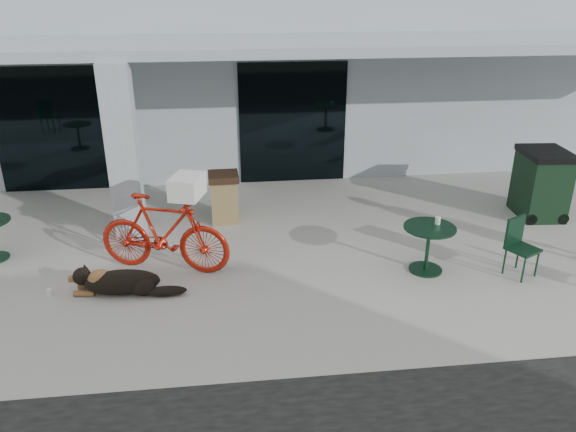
{
  "coord_description": "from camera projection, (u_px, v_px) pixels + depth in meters",
  "views": [
    {
      "loc": [
        0.24,
        -7.31,
        4.42
      ],
      "look_at": [
        1.17,
        0.57,
        1.0
      ],
      "focal_mm": 35.0,
      "sensor_mm": 36.0,
      "label": 1
    }
  ],
  "objects": [
    {
      "name": "ground",
      "position": [
        215.0,
        296.0,
        8.39
      ],
      "size": [
        80.0,
        80.0,
        0.0
      ],
      "primitive_type": "plane",
      "color": "#A5A39C",
      "rests_on": "ground"
    },
    {
      "name": "cup_near_dog",
      "position": [
        49.0,
        292.0,
        8.4
      ],
      "size": [
        0.09,
        0.09,
        0.09
      ],
      "primitive_type": "cylinder",
      "rotation": [
        0.0,
        0.0,
        0.18
      ],
      "color": "white",
      "rests_on": "ground"
    },
    {
      "name": "wheeled_bin",
      "position": [
        541.0,
        183.0,
        10.96
      ],
      "size": [
        0.9,
        1.1,
        1.33
      ],
      "primitive_type": null,
      "rotation": [
        0.0,
        0.0,
        -0.08
      ],
      "color": "black",
      "rests_on": "ground"
    },
    {
      "name": "storefront_glass_right",
      "position": [
        293.0,
        123.0,
        12.59
      ],
      "size": [
        2.4,
        0.06,
        2.7
      ],
      "primitive_type": "cube",
      "color": "black",
      "rests_on": "ground"
    },
    {
      "name": "cup_on_table",
      "position": [
        438.0,
        221.0,
        8.89
      ],
      "size": [
        0.09,
        0.09,
        0.12
      ],
      "primitive_type": "cylinder",
      "rotation": [
        0.0,
        0.0,
        -0.05
      ],
      "color": "white",
      "rests_on": "cafe_table_far"
    },
    {
      "name": "cafe_table_far",
      "position": [
        428.0,
        249.0,
        8.97
      ],
      "size": [
        0.87,
        0.87,
        0.78
      ],
      "primitive_type": null,
      "rotation": [
        0.0,
        0.0,
        -0.05
      ],
      "color": "#123621",
      "rests_on": "ground"
    },
    {
      "name": "overhang",
      "position": [
        206.0,
        46.0,
        10.4
      ],
      "size": [
        22.0,
        2.8,
        0.18
      ],
      "primitive_type": "cube",
      "color": "#AAB7C1",
      "rests_on": "column"
    },
    {
      "name": "trash_receptacle",
      "position": [
        224.0,
        197.0,
        10.77
      ],
      "size": [
        0.59,
        0.59,
        0.97
      ],
      "primitive_type": null,
      "rotation": [
        0.0,
        0.0,
        0.03
      ],
      "color": "olive",
      "rests_on": "ground"
    },
    {
      "name": "bicycle",
      "position": [
        164.0,
        233.0,
        8.9
      ],
      "size": [
        2.24,
        1.24,
        1.3
      ],
      "primitive_type": "imported",
      "rotation": [
        0.0,
        0.0,
        1.26
      ],
      "color": "#AB1C0D",
      "rests_on": "ground"
    },
    {
      "name": "dog",
      "position": [
        122.0,
        281.0,
        8.38
      ],
      "size": [
        1.34,
        0.57,
        0.43
      ],
      "primitive_type": null,
      "rotation": [
        0.0,
        0.0,
        -0.11
      ],
      "color": "black",
      "rests_on": "ground"
    },
    {
      "name": "building",
      "position": [
        211.0,
        62.0,
        15.25
      ],
      "size": [
        22.0,
        7.0,
        4.5
      ],
      "primitive_type": "cube",
      "color": "#AAB7C1",
      "rests_on": "ground"
    },
    {
      "name": "laundry_basket",
      "position": [
        187.0,
        187.0,
        8.5
      ],
      "size": [
        0.58,
        0.68,
        0.34
      ],
      "primitive_type": "cube",
      "rotation": [
        0.0,
        0.0,
        1.26
      ],
      "color": "white",
      "rests_on": "bicycle"
    },
    {
      "name": "storefront_glass_left",
      "position": [
        62.0,
        130.0,
        12.05
      ],
      "size": [
        2.8,
        0.06,
        2.7
      ],
      "primitive_type": "cube",
      "color": "black",
      "rests_on": "ground"
    },
    {
      "name": "column",
      "position": [
        123.0,
        154.0,
        9.71
      ],
      "size": [
        0.5,
        0.5,
        3.12
      ],
      "primitive_type": "cube",
      "color": "#AAB7C1",
      "rests_on": "ground"
    },
    {
      "name": "cafe_chair_far_a",
      "position": [
        523.0,
        248.0,
        8.79
      ],
      "size": [
        0.59,
        0.61,
        0.94
      ],
      "primitive_type": null,
      "rotation": [
        0.0,
        0.0,
        0.48
      ],
      "color": "#123621",
      "rests_on": "ground"
    }
  ]
}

